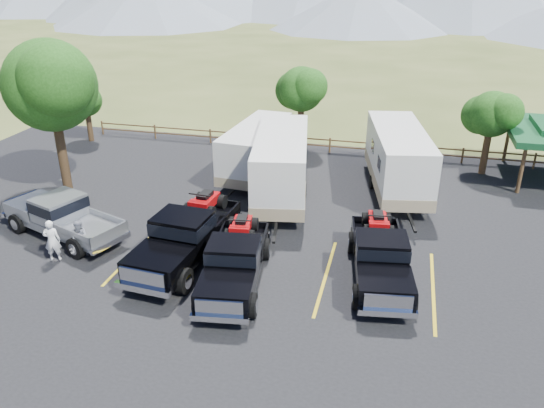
% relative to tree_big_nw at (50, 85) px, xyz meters
% --- Properties ---
extents(ground, '(320.00, 320.00, 0.00)m').
position_rel_tree_big_nw_xyz_m(ground, '(12.55, -9.03, -5.60)').
color(ground, '#3D4A1F').
rests_on(ground, ground).
extents(asphalt_lot, '(44.00, 34.00, 0.04)m').
position_rel_tree_big_nw_xyz_m(asphalt_lot, '(12.55, -6.03, -5.58)').
color(asphalt_lot, black).
rests_on(asphalt_lot, ground).
extents(stall_lines, '(12.12, 5.50, 0.01)m').
position_rel_tree_big_nw_xyz_m(stall_lines, '(12.55, -5.03, -5.55)').
color(stall_lines, gold).
rests_on(stall_lines, asphalt_lot).
extents(tree_big_nw, '(5.54, 5.18, 7.84)m').
position_rel_tree_big_nw_xyz_m(tree_big_nw, '(0.00, 0.00, 0.00)').
color(tree_big_nw, '#2E2212').
rests_on(tree_big_nw, ground).
extents(tree_ne_a, '(3.11, 2.92, 4.76)m').
position_rel_tree_big_nw_xyz_m(tree_ne_a, '(21.52, 7.99, -2.11)').
color(tree_ne_a, '#2E2212').
rests_on(tree_ne_a, ground).
extents(tree_north, '(3.46, 3.24, 5.25)m').
position_rel_tree_big_nw_xyz_m(tree_north, '(10.52, 9.99, -1.76)').
color(tree_north, '#2E2212').
rests_on(tree_north, ground).
extents(tree_nw_small, '(2.59, 2.43, 3.85)m').
position_rel_tree_big_nw_xyz_m(tree_nw_small, '(-3.48, 7.99, -2.81)').
color(tree_nw_small, '#2E2212').
rests_on(tree_nw_small, ground).
extents(rail_fence, '(36.12, 0.12, 1.00)m').
position_rel_tree_big_nw_xyz_m(rail_fence, '(14.55, 9.47, -4.99)').
color(rail_fence, '#523923').
rests_on(rail_fence, ground).
extents(rig_left, '(2.82, 6.95, 2.27)m').
position_rel_tree_big_nw_xyz_m(rig_left, '(8.86, -4.99, -4.46)').
color(rig_left, black).
rests_on(rig_left, asphalt_lot).
extents(rig_center, '(2.78, 6.27, 2.02)m').
position_rel_tree_big_nw_xyz_m(rig_center, '(11.29, -6.23, -4.58)').
color(rig_center, black).
rests_on(rig_center, asphalt_lot).
extents(rig_right, '(2.86, 6.35, 2.05)m').
position_rel_tree_big_nw_xyz_m(rig_right, '(16.51, -4.58, -4.57)').
color(rig_right, black).
rests_on(rig_right, asphalt_lot).
extents(trailer_left, '(2.69, 8.33, 2.88)m').
position_rel_tree_big_nw_xyz_m(trailer_left, '(9.10, 4.51, -4.05)').
color(trailer_left, silver).
rests_on(trailer_left, asphalt_lot).
extents(trailer_center, '(3.80, 9.65, 3.34)m').
position_rel_tree_big_nw_xyz_m(trailer_center, '(11.18, 1.78, -3.81)').
color(trailer_center, silver).
rests_on(trailer_center, asphalt_lot).
extents(trailer_right, '(3.85, 9.57, 3.31)m').
position_rel_tree_big_nw_xyz_m(trailer_right, '(16.80, 4.12, -3.82)').
color(trailer_right, silver).
rests_on(trailer_right, asphalt_lot).
extents(pickup_silver, '(6.55, 3.96, 1.87)m').
position_rel_tree_big_nw_xyz_m(pickup_silver, '(2.93, -4.58, -4.58)').
color(pickup_silver, gray).
rests_on(pickup_silver, asphalt_lot).
extents(person_a, '(0.76, 0.64, 1.77)m').
position_rel_tree_big_nw_xyz_m(person_a, '(3.69, -6.47, -4.67)').
color(person_a, white).
rests_on(person_a, asphalt_lot).
extents(person_b, '(0.98, 0.92, 1.61)m').
position_rel_tree_big_nw_xyz_m(person_b, '(4.64, -5.94, -4.75)').
color(person_b, gray).
rests_on(person_b, asphalt_lot).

